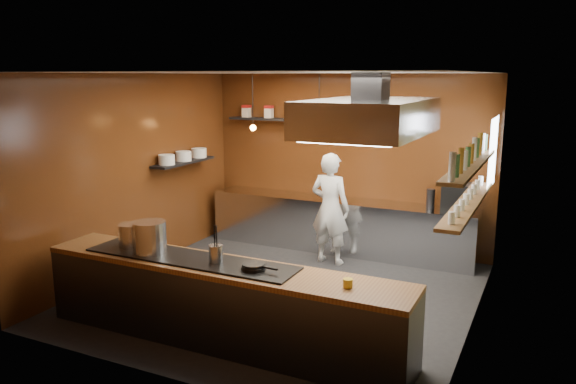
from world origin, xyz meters
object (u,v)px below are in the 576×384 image
Objects in this scene: extractor_hood at (370,117)px; stockpot_large at (150,237)px; chef at (330,208)px; stockpot_small at (131,235)px; espresso_machine at (456,197)px.

extractor_hood is 5.21× the size of stockpot_large.
stockpot_large is 0.22× the size of chef.
stockpot_small is (-0.37, 0.11, -0.05)m from stockpot_large.
stockpot_large is at bearing 77.41° from chef.
extractor_hood is 4.63× the size of espresso_machine.
espresso_machine is at bearing 53.58° from stockpot_large.
stockpot_large is at bearing -15.82° from stockpot_small.
stockpot_small is 0.68× the size of espresso_machine.
stockpot_small is 0.17× the size of chef.
chef reaches higher than espresso_machine.
stockpot_large is 0.89× the size of espresso_machine.
extractor_hood is 6.78× the size of stockpot_small.
chef reaches higher than stockpot_small.
extractor_hood reaches higher than stockpot_large.
stockpot_large is 1.30× the size of stockpot_small.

